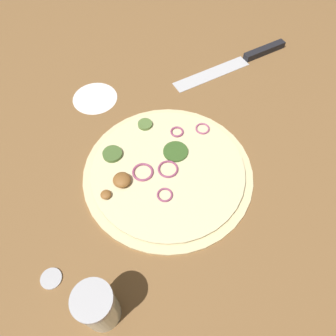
# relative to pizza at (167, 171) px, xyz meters

# --- Properties ---
(ground_plane) EXTENTS (3.00, 3.00, 0.00)m
(ground_plane) POSITION_rel_pizza_xyz_m (-0.00, -0.00, -0.01)
(ground_plane) COLOR brown
(pizza) EXTENTS (0.35, 0.35, 0.03)m
(pizza) POSITION_rel_pizza_xyz_m (0.00, 0.00, 0.00)
(pizza) COLOR beige
(pizza) RESTS_ON ground_plane
(knife) EXTENTS (0.12, 0.34, 0.02)m
(knife) POSITION_rel_pizza_xyz_m (0.10, -0.41, -0.00)
(knife) COLOR silver
(knife) RESTS_ON ground_plane
(spice_jar) EXTENTS (0.06, 0.06, 0.11)m
(spice_jar) POSITION_rel_pizza_xyz_m (-0.12, 0.27, 0.05)
(spice_jar) COLOR silver
(spice_jar) RESTS_ON ground_plane
(loose_cap) EXTENTS (0.04, 0.04, 0.01)m
(loose_cap) POSITION_rel_pizza_xyz_m (-0.01, 0.30, -0.00)
(loose_cap) COLOR #B2B2B7
(loose_cap) RESTS_ON ground_plane
(flour_patch) EXTENTS (0.11, 0.11, 0.00)m
(flour_patch) POSITION_rel_pizza_xyz_m (0.28, -0.03, -0.01)
(flour_patch) COLOR white
(flour_patch) RESTS_ON ground_plane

